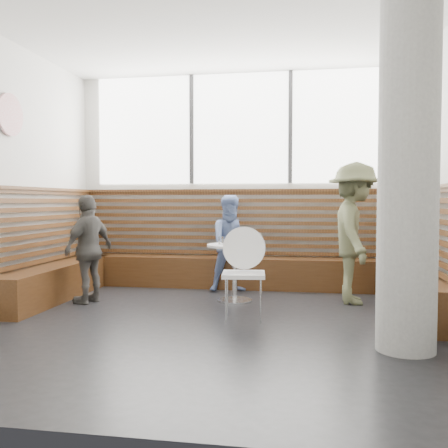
% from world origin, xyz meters
% --- Properties ---
extents(room, '(5.00, 5.00, 3.20)m').
position_xyz_m(room, '(0.00, 0.00, 1.60)').
color(room, silver).
rests_on(room, ground).
extents(booth, '(5.00, 2.50, 1.44)m').
position_xyz_m(booth, '(0.00, 1.77, 0.41)').
color(booth, '#39200E').
rests_on(booth, ground).
extents(concrete_column, '(0.50, 0.50, 3.20)m').
position_xyz_m(concrete_column, '(1.85, -0.60, 1.60)').
color(concrete_column, gray).
rests_on(concrete_column, ground).
extents(wall_art, '(0.03, 0.50, 0.50)m').
position_xyz_m(wall_art, '(-2.46, 0.40, 2.30)').
color(wall_art, white).
rests_on(wall_art, room).
extents(cafe_table, '(0.71, 0.71, 0.73)m').
position_xyz_m(cafe_table, '(0.10, 1.23, 0.52)').
color(cafe_table, silver).
rests_on(cafe_table, ground).
extents(cafe_chair, '(0.48, 0.47, 1.00)m').
position_xyz_m(cafe_chair, '(0.34, 0.37, 0.59)').
color(cafe_chair, white).
rests_on(cafe_chair, ground).
extents(adult_man, '(0.66, 1.14, 1.76)m').
position_xyz_m(adult_man, '(1.60, 1.39, 0.88)').
color(adult_man, '#565A3C').
rests_on(adult_man, ground).
extents(child_back, '(0.81, 0.72, 1.36)m').
position_xyz_m(child_back, '(-0.04, 1.92, 0.68)').
color(child_back, '#6277AA').
rests_on(child_back, ground).
extents(child_left, '(0.55, 0.86, 1.36)m').
position_xyz_m(child_left, '(-1.70, 0.85, 0.68)').
color(child_left, '#4B4844').
rests_on(child_left, ground).
extents(plate_near, '(0.21, 0.21, 0.01)m').
position_xyz_m(plate_near, '(0.00, 1.36, 0.74)').
color(plate_near, white).
rests_on(plate_near, cafe_table).
extents(plate_far, '(0.22, 0.22, 0.02)m').
position_xyz_m(plate_far, '(0.23, 1.38, 0.74)').
color(plate_far, white).
rests_on(plate_far, cafe_table).
extents(glass_left, '(0.07, 0.07, 0.10)m').
position_xyz_m(glass_left, '(-0.06, 1.15, 0.78)').
color(glass_left, white).
rests_on(glass_left, cafe_table).
extents(glass_mid, '(0.07, 0.07, 0.11)m').
position_xyz_m(glass_mid, '(0.15, 1.15, 0.78)').
color(glass_mid, white).
rests_on(glass_mid, cafe_table).
extents(glass_right, '(0.07, 0.07, 0.10)m').
position_xyz_m(glass_right, '(0.33, 1.29, 0.78)').
color(glass_right, white).
rests_on(glass_right, cafe_table).
extents(menu_card, '(0.21, 0.15, 0.00)m').
position_xyz_m(menu_card, '(0.12, 1.08, 0.73)').
color(menu_card, '#A5C64C').
rests_on(menu_card, cafe_table).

